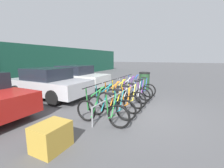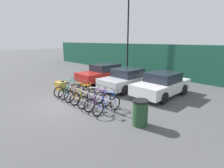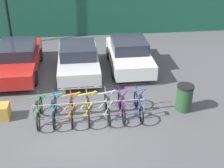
# 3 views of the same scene
# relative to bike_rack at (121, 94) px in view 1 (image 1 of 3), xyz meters

# --- Properties ---
(ground_plane) EXTENTS (120.00, 120.00, 0.00)m
(ground_plane) POSITION_rel_bike_rack_xyz_m (-0.43, -0.68, -0.49)
(ground_plane) COLOR #4C4C4F
(bike_rack) EXTENTS (4.11, 0.04, 0.57)m
(bike_rack) POSITION_rel_bike_rack_xyz_m (0.00, 0.00, 0.00)
(bike_rack) COLOR gray
(bike_rack) RESTS_ON ground
(bicycle_green) EXTENTS (0.68, 1.71, 1.05)m
(bicycle_green) POSITION_rel_bike_rack_xyz_m (-1.78, -0.15, -0.11)
(bicycle_green) COLOR black
(bicycle_green) RESTS_ON ground
(bicycle_teal) EXTENTS (0.68, 1.71, 1.05)m
(bicycle_teal) POSITION_rel_bike_rack_xyz_m (-1.25, -0.15, -0.11)
(bicycle_teal) COLOR black
(bicycle_teal) RESTS_ON ground
(bicycle_orange) EXTENTS (0.68, 1.71, 1.05)m
(bicycle_orange) POSITION_rel_bike_rack_xyz_m (-0.64, -0.15, -0.11)
(bicycle_orange) COLOR black
(bicycle_orange) RESTS_ON ground
(bicycle_yellow) EXTENTS (0.68, 1.71, 1.05)m
(bicycle_yellow) POSITION_rel_bike_rack_xyz_m (-0.06, -0.15, -0.11)
(bicycle_yellow) COLOR black
(bicycle_yellow) RESTS_ON ground
(bicycle_silver) EXTENTS (0.68, 1.71, 1.05)m
(bicycle_silver) POSITION_rel_bike_rack_xyz_m (0.63, -0.15, -0.11)
(bicycle_silver) COLOR black
(bicycle_silver) RESTS_ON ground
(bicycle_purple) EXTENTS (0.68, 1.71, 1.05)m
(bicycle_purple) POSITION_rel_bike_rack_xyz_m (1.15, -0.15, -0.11)
(bicycle_purple) COLOR black
(bicycle_purple) RESTS_ON ground
(bicycle_blue) EXTENTS (0.68, 1.71, 1.05)m
(bicycle_blue) POSITION_rel_bike_rack_xyz_m (1.78, -0.15, -0.11)
(bicycle_blue) COLOR black
(bicycle_blue) RESTS_ON ground
(car_silver) EXTENTS (1.91, 3.91, 1.40)m
(car_silver) POSITION_rel_bike_rack_xyz_m (-0.31, 3.57, 0.20)
(car_silver) COLOR #B7B7BC
(car_silver) RESTS_ON ground
(car_white) EXTENTS (1.91, 3.96, 1.40)m
(car_white) POSITION_rel_bike_rack_xyz_m (2.11, 3.95, 0.20)
(car_white) COLOR silver
(car_white) RESTS_ON ground
(trash_bin) EXTENTS (0.63, 0.63, 1.03)m
(trash_bin) POSITION_rel_bike_rack_xyz_m (3.54, -0.00, 0.03)
(trash_bin) COLOR #234728
(trash_bin) RESTS_ON ground
(cargo_crate) EXTENTS (0.70, 0.56, 0.55)m
(cargo_crate) POSITION_rel_bike_rack_xyz_m (-3.24, 0.20, -0.22)
(cargo_crate) COLOR #B28C33
(cargo_crate) RESTS_ON ground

